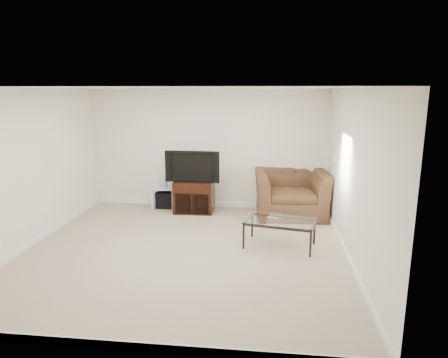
# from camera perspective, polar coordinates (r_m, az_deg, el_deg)

# --- Properties ---
(floor) EXTENTS (5.00, 5.00, 0.00)m
(floor) POSITION_cam_1_polar(r_m,az_deg,el_deg) (6.42, -5.73, -10.11)
(floor) COLOR tan
(floor) RESTS_ON ground
(ceiling) EXTENTS (5.00, 5.00, 0.00)m
(ceiling) POSITION_cam_1_polar(r_m,az_deg,el_deg) (5.92, -6.27, 12.81)
(ceiling) COLOR white
(ceiling) RESTS_ON ground
(wall_back) EXTENTS (5.00, 0.02, 2.50)m
(wall_back) POSITION_cam_1_polar(r_m,az_deg,el_deg) (8.47, -2.38, 4.30)
(wall_back) COLOR silver
(wall_back) RESTS_ON ground
(wall_left) EXTENTS (0.02, 5.00, 2.50)m
(wall_left) POSITION_cam_1_polar(r_m,az_deg,el_deg) (7.02, -26.36, 1.26)
(wall_left) COLOR silver
(wall_left) RESTS_ON ground
(wall_right) EXTENTS (0.02, 5.00, 2.50)m
(wall_right) POSITION_cam_1_polar(r_m,az_deg,el_deg) (6.03, 17.89, 0.31)
(wall_right) COLOR silver
(wall_right) RESTS_ON ground
(plate_back) EXTENTS (0.12, 0.02, 0.12)m
(plate_back) POSITION_cam_1_polar(r_m,az_deg,el_deg) (8.78, -11.49, 4.36)
(plate_back) COLOR white
(plate_back) RESTS_ON wall_back
(plate_right_switch) EXTENTS (0.02, 0.09, 0.13)m
(plate_right_switch) POSITION_cam_1_polar(r_m,az_deg,el_deg) (7.58, 15.48, 2.87)
(plate_right_switch) COLOR white
(plate_right_switch) RESTS_ON wall_right
(plate_right_outlet) EXTENTS (0.02, 0.08, 0.12)m
(plate_right_outlet) POSITION_cam_1_polar(r_m,az_deg,el_deg) (7.50, 15.41, -4.68)
(plate_right_outlet) COLOR white
(plate_right_outlet) RESTS_ON wall_right
(tv_stand) EXTENTS (0.80, 0.57, 0.66)m
(tv_stand) POSITION_cam_1_polar(r_m,az_deg,el_deg) (8.26, -4.29, -2.46)
(tv_stand) COLOR black
(tv_stand) RESTS_ON floor
(dvd_player) EXTENTS (0.46, 0.33, 0.06)m
(dvd_player) POSITION_cam_1_polar(r_m,az_deg,el_deg) (8.16, -4.37, -1.05)
(dvd_player) COLOR black
(dvd_player) RESTS_ON tv_stand
(television) EXTENTS (1.03, 0.24, 0.64)m
(television) POSITION_cam_1_polar(r_m,az_deg,el_deg) (8.08, -4.41, 1.92)
(television) COLOR black
(television) RESTS_ON tv_stand
(side_table) EXTENTS (0.54, 0.54, 0.46)m
(side_table) POSITION_cam_1_polar(r_m,az_deg,el_deg) (8.65, -8.56, -2.54)
(side_table) COLOR silver
(side_table) RESTS_ON floor
(subwoofer) EXTENTS (0.36, 0.36, 0.35)m
(subwoofer) POSITION_cam_1_polar(r_m,az_deg,el_deg) (8.68, -8.33, -2.94)
(subwoofer) COLOR black
(subwoofer) RESTS_ON floor
(game_console) EXTENTS (0.08, 0.16, 0.21)m
(game_console) POSITION_cam_1_polar(r_m,az_deg,el_deg) (8.57, -9.42, -0.38)
(game_console) COLOR white
(game_console) RESTS_ON side_table
(game_case) EXTENTS (0.08, 0.14, 0.18)m
(game_case) POSITION_cam_1_polar(r_m,az_deg,el_deg) (8.55, -8.26, -0.47)
(game_case) COLOR #337FCC
(game_case) RESTS_ON side_table
(recliner) EXTENTS (1.47, 1.01, 1.23)m
(recliner) POSITION_cam_1_polar(r_m,az_deg,el_deg) (8.06, 9.54, -0.89)
(recliner) COLOR #493419
(recliner) RESTS_ON floor
(coffee_table) EXTENTS (1.23, 0.85, 0.44)m
(coffee_table) POSITION_cam_1_polar(r_m,az_deg,el_deg) (6.53, 7.94, -7.69)
(coffee_table) COLOR black
(coffee_table) RESTS_ON floor
(remote) EXTENTS (0.18, 0.12, 0.02)m
(remote) POSITION_cam_1_polar(r_m,az_deg,el_deg) (6.52, 6.95, -5.54)
(remote) COLOR #B2B2B7
(remote) RESTS_ON coffee_table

